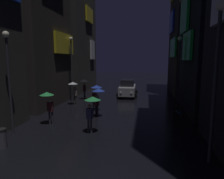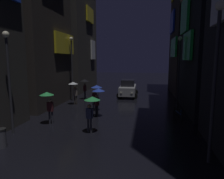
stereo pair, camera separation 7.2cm
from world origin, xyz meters
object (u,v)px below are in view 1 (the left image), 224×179
pedestrian_foreground_right_clear (74,87)px  pedestrian_midstreet_left_blue (98,94)px  streetlamp_left_near (9,71)px  pedestrian_near_crossing_green (92,104)px  streetlamp_right_near (216,67)px  bicycle_parked_at_storefront (178,115)px  streetlamp_right_far (179,65)px  streetlamp_left_far (71,62)px  pedestrian_foreground_left_black (84,84)px  car_distant (127,88)px  trash_bin (2,138)px  pedestrian_midstreet_centre_green (48,99)px  pedestrian_far_right_blue (96,91)px

pedestrian_foreground_right_clear → pedestrian_midstreet_left_blue: bearing=-48.4°
pedestrian_foreground_right_clear → streetlamp_left_near: streetlamp_left_near is taller
pedestrian_near_crossing_green → streetlamp_right_near: 6.45m
pedestrian_near_crossing_green → bicycle_parked_at_storefront: size_ratio=1.18×
bicycle_parked_at_storefront → streetlamp_right_far: bearing=83.5°
pedestrian_midstreet_left_blue → streetlamp_left_far: (-3.98, 5.29, 2.23)m
pedestrian_foreground_left_black → bicycle_parked_at_storefront: 10.56m
car_distant → trash_bin: size_ratio=4.50×
pedestrian_foreground_right_clear → trash_bin: (-0.09, -9.38, -1.20)m
streetlamp_left_far → streetlamp_left_near: (-0.00, -9.30, -0.38)m
pedestrian_near_crossing_green → pedestrian_foreground_right_clear: same height
streetlamp_right_near → car_distant: bearing=108.4°
streetlamp_left_far → trash_bin: (0.70, -11.07, -3.43)m
bicycle_parked_at_storefront → streetlamp_left_far: size_ratio=0.28×
pedestrian_near_crossing_green → car_distant: size_ratio=0.51×
pedestrian_midstreet_centre_green → bicycle_parked_at_storefront: pedestrian_midstreet_centre_green is taller
streetlamp_right_far → streetlamp_left_far: bearing=170.9°
streetlamp_right_far → trash_bin: streetlamp_right_far is taller
pedestrian_midstreet_left_blue → bicycle_parked_at_storefront: size_ratio=1.18×
bicycle_parked_at_storefront → pedestrian_midstreet_left_blue: bearing=-177.9°
car_distant → streetlamp_right_near: (4.69, -14.11, 2.93)m
bicycle_parked_at_storefront → streetlamp_left_far: bearing=152.1°
pedestrian_midstreet_centre_green → streetlamp_right_near: 9.65m
trash_bin → streetlamp_right_near: bearing=1.5°
bicycle_parked_at_storefront → streetlamp_left_near: streetlamp_left_near is taller
pedestrian_far_right_blue → pedestrian_foreground_left_black: bearing=118.2°
pedestrian_foreground_left_black → car_distant: bearing=28.9°
streetlamp_right_far → streetlamp_right_near: bearing=-90.0°
streetlamp_right_near → streetlamp_left_near: streetlamp_right_near is taller
streetlamp_left_far → streetlamp_left_near: 9.31m
pedestrian_foreground_right_clear → streetlamp_left_near: 7.87m
streetlamp_left_near → trash_bin: 3.60m
pedestrian_far_right_blue → pedestrian_foreground_left_black: 5.08m
streetlamp_right_far → bicycle_parked_at_storefront: bearing=-96.5°
streetlamp_right_far → pedestrian_far_right_blue: bearing=-163.3°
pedestrian_foreground_right_clear → car_distant: (4.52, 4.97, -0.74)m
streetlamp_right_near → trash_bin: (-9.30, -0.24, -3.39)m
car_distant → pedestrian_near_crossing_green: bearing=-94.4°
pedestrian_near_crossing_green → bicycle_parked_at_storefront: 6.35m
pedestrian_far_right_blue → pedestrian_midstreet_left_blue: size_ratio=1.00×
trash_bin → streetlamp_right_far: bearing=45.5°
streetlamp_right_near → streetlamp_left_near: 10.12m
pedestrian_far_right_blue → pedestrian_foreground_right_clear: same height
bicycle_parked_at_storefront → pedestrian_foreground_right_clear: bearing=159.0°
pedestrian_foreground_right_clear → pedestrian_foreground_left_black: (0.20, 2.58, 0.00)m
pedestrian_midstreet_centre_green → streetlamp_left_near: (-1.24, -1.86, 1.85)m
streetlamp_left_far → pedestrian_foreground_right_clear: bearing=-65.1°
pedestrian_far_right_blue → pedestrian_midstreet_left_blue: bearing=-70.8°
pedestrian_midstreet_centre_green → pedestrian_far_right_blue: (2.15, 3.85, 0.00)m
pedestrian_midstreet_centre_green → streetlamp_left_far: 7.86m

